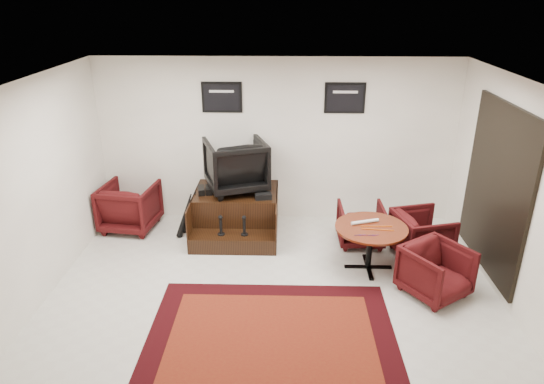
{
  "coord_description": "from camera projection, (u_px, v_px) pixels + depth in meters",
  "views": [
    {
      "loc": [
        0.13,
        -5.37,
        3.77
      ],
      "look_at": [
        -0.04,
        0.9,
        1.15
      ],
      "focal_mm": 32.0,
      "sensor_mm": 36.0,
      "label": 1
    }
  ],
  "objects": [
    {
      "name": "paper_roll",
      "position": [
        365.0,
        222.0,
        6.94
      ],
      "size": [
        0.41,
        0.18,
        0.05
      ],
      "primitive_type": "cylinder",
      "rotation": [
        0.0,
        1.57,
        0.32
      ],
      "color": "silver",
      "rests_on": "meeting_table"
    },
    {
      "name": "ground",
      "position": [
        273.0,
        298.0,
        6.41
      ],
      "size": [
        6.0,
        6.0,
        0.0
      ],
      "primitive_type": "plane",
      "color": "beige",
      "rests_on": "ground"
    },
    {
      "name": "table_clutter",
      "position": [
        375.0,
        229.0,
        6.77
      ],
      "size": [
        0.57,
        0.3,
        0.01
      ],
      "color": "#CE520B",
      "rests_on": "meeting_table"
    },
    {
      "name": "table_chair_back",
      "position": [
        361.0,
        222.0,
        7.68
      ],
      "size": [
        0.71,
        0.66,
        0.72
      ],
      "primitive_type": "imported",
      "rotation": [
        0.0,
        0.0,
        3.16
      ],
      "color": "black",
      "rests_on": "ground"
    },
    {
      "name": "table_chair_corner",
      "position": [
        436.0,
        269.0,
        6.35
      ],
      "size": [
        1.01,
        1.0,
        0.77
      ],
      "primitive_type": "imported",
      "rotation": [
        0.0,
        0.0,
        0.6
      ],
      "color": "black",
      "rests_on": "ground"
    },
    {
      "name": "shine_podium",
      "position": [
        236.0,
        214.0,
        8.06
      ],
      "size": [
        1.37,
        1.41,
        0.7
      ],
      "color": "black",
      "rests_on": "ground"
    },
    {
      "name": "room_shell",
      "position": [
        307.0,
        168.0,
        5.82
      ],
      "size": [
        6.02,
        5.02,
        2.81
      ],
      "color": "white",
      "rests_on": "ground"
    },
    {
      "name": "table_chair_window",
      "position": [
        422.0,
        232.0,
        7.3
      ],
      "size": [
        0.88,
        0.91,
        0.78
      ],
      "primitive_type": "imported",
      "rotation": [
        0.0,
        0.0,
        1.83
      ],
      "color": "black",
      "rests_on": "ground"
    },
    {
      "name": "umbrella_hooked",
      "position": [
        189.0,
        212.0,
        7.99
      ],
      "size": [
        0.29,
        0.11,
        0.78
      ],
      "primitive_type": null,
      "color": "black",
      "rests_on": "ground"
    },
    {
      "name": "umbrella_black",
      "position": [
        185.0,
        215.0,
        7.83
      ],
      "size": [
        0.3,
        0.11,
        0.8
      ],
      "primitive_type": null,
      "color": "black",
      "rests_on": "ground"
    },
    {
      "name": "shine_chair",
      "position": [
        236.0,
        163.0,
        7.86
      ],
      "size": [
        1.15,
        1.11,
        0.94
      ],
      "primitive_type": "imported",
      "rotation": [
        0.0,
        0.0,
        3.48
      ],
      "color": "black",
      "rests_on": "shine_podium"
    },
    {
      "name": "shoes_pair",
      "position": [
        205.0,
        190.0,
        7.89
      ],
      "size": [
        0.27,
        0.31,
        0.1
      ],
      "color": "black",
      "rests_on": "shine_podium"
    },
    {
      "name": "area_rug",
      "position": [
        271.0,
        338.0,
        5.67
      ],
      "size": [
        2.92,
        2.19,
        0.01
      ],
      "color": "black",
      "rests_on": "ground"
    },
    {
      "name": "meeting_table",
      "position": [
        371.0,
        232.0,
        6.88
      ],
      "size": [
        1.03,
        1.03,
        0.67
      ],
      "color": "#47190A",
      "rests_on": "ground"
    },
    {
      "name": "polish_kit",
      "position": [
        263.0,
        196.0,
        7.68
      ],
      "size": [
        0.28,
        0.22,
        0.09
      ],
      "primitive_type": "cube",
      "rotation": [
        0.0,
        0.0,
        0.15
      ],
      "color": "black",
      "rests_on": "shine_podium"
    },
    {
      "name": "armchair_side",
      "position": [
        130.0,
        204.0,
        8.14
      ],
      "size": [
        0.95,
        0.91,
        0.88
      ],
      "primitive_type": "imported",
      "rotation": [
        0.0,
        0.0,
        3.0
      ],
      "color": "black",
      "rests_on": "ground"
    }
  ]
}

